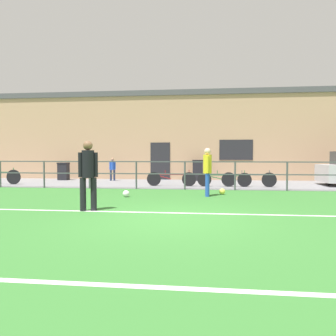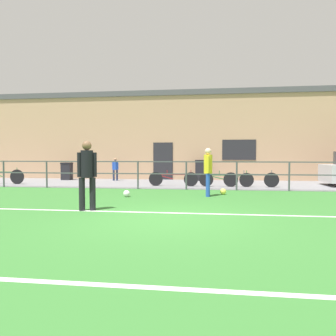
% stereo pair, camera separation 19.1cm
% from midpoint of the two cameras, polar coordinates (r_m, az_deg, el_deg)
% --- Properties ---
extents(ground, '(60.00, 44.00, 0.04)m').
position_cam_midpoint_polar(ground, '(7.31, 0.24, -8.93)').
color(ground, '#33702D').
extents(field_line_touchline, '(36.00, 0.11, 0.00)m').
position_cam_midpoint_polar(field_line_touchline, '(7.95, 0.86, -7.85)').
color(field_line_touchline, white).
rests_on(field_line_touchline, ground).
extents(field_line_hash, '(36.00, 0.11, 0.00)m').
position_cam_midpoint_polar(field_line_hash, '(3.75, -7.74, -19.71)').
color(field_line_hash, white).
rests_on(field_line_hash, ground).
extents(pavement_strip, '(48.00, 5.00, 0.02)m').
position_cam_midpoint_polar(pavement_strip, '(15.70, 4.28, -2.80)').
color(pavement_strip, slate).
rests_on(pavement_strip, ground).
extents(perimeter_fence, '(36.07, 0.07, 1.15)m').
position_cam_midpoint_polar(perimeter_fence, '(13.16, 3.63, -0.56)').
color(perimeter_fence, '#474C51').
rests_on(perimeter_fence, ground).
extents(clubhouse_facade, '(28.00, 2.56, 5.02)m').
position_cam_midpoint_polar(clubhouse_facade, '(19.37, 4.96, 5.60)').
color(clubhouse_facade, tan).
rests_on(clubhouse_facade, ground).
extents(player_goalkeeper, '(0.46, 0.31, 1.76)m').
position_cam_midpoint_polar(player_goalkeeper, '(8.41, -13.36, -0.53)').
color(player_goalkeeper, black).
rests_on(player_goalkeeper, ground).
extents(player_striker, '(0.29, 0.45, 1.64)m').
position_cam_midpoint_polar(player_striker, '(11.12, 7.51, -0.16)').
color(player_striker, blue).
rests_on(player_striker, ground).
extents(soccer_ball_match, '(0.22, 0.22, 0.22)m').
position_cam_midpoint_polar(soccer_ball_match, '(11.01, -6.77, -4.46)').
color(soccer_ball_match, white).
rests_on(soccer_ball_match, ground).
extents(soccer_ball_spare, '(0.21, 0.21, 0.21)m').
position_cam_midpoint_polar(soccer_ball_spare, '(11.73, 10.09, -4.08)').
color(soccer_ball_spare, '#E5E04C').
rests_on(soccer_ball_spare, ground).
extents(spectator_child, '(0.33, 0.21, 1.23)m').
position_cam_midpoint_polar(spectator_child, '(17.76, -8.91, 0.06)').
color(spectator_child, '#232D4C').
rests_on(spectator_child, pavement_strip).
extents(bicycle_parked_0, '(2.19, 0.04, 0.73)m').
position_cam_midpoint_polar(bicycle_parked_0, '(14.44, 1.28, -1.89)').
color(bicycle_parked_0, black).
rests_on(bicycle_parked_0, pavement_strip).
extents(bicycle_parked_1, '(2.34, 0.04, 0.72)m').
position_cam_midpoint_polar(bicycle_parked_1, '(14.37, 10.51, -1.97)').
color(bicycle_parked_1, black).
rests_on(bicycle_parked_1, pavement_strip).
extents(bicycle_parked_2, '(2.17, 0.04, 0.78)m').
position_cam_midpoint_polar(bicycle_parked_2, '(17.39, -26.70, -1.32)').
color(bicycle_parked_2, black).
rests_on(bicycle_parked_2, pavement_strip).
extents(bicycle_parked_3, '(2.34, 0.04, 0.73)m').
position_cam_midpoint_polar(bicycle_parked_3, '(14.46, 14.66, -1.95)').
color(bicycle_parked_3, black).
rests_on(bicycle_parked_3, pavement_strip).
extents(trash_bin_0, '(0.56, 0.47, 0.96)m').
position_cam_midpoint_polar(trash_bin_0, '(18.89, -17.02, -0.52)').
color(trash_bin_0, black).
rests_on(trash_bin_0, pavement_strip).
extents(trash_bin_1, '(0.57, 0.48, 1.11)m').
position_cam_midpoint_polar(trash_bin_1, '(17.59, 6.01, -0.39)').
color(trash_bin_1, black).
rests_on(trash_bin_1, pavement_strip).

